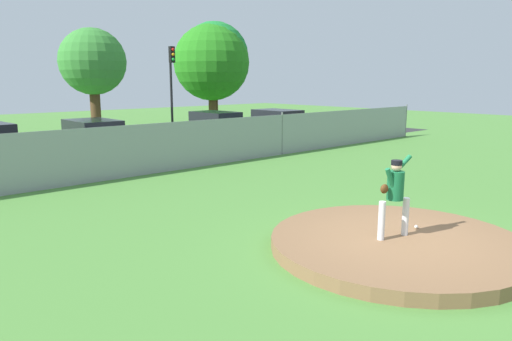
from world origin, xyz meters
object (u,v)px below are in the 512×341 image
parked_car_white (94,140)px  traffic_cone_orange (144,141)px  baseball (416,227)px  parked_car_teal (216,129)px  traffic_light_far (172,76)px  parked_car_champagne (277,124)px  pitcher_youth (395,190)px

parked_car_white → traffic_cone_orange: 4.32m
traffic_cone_orange → baseball: bearing=-100.2°
baseball → traffic_cone_orange: bearing=79.8°
parked_car_teal → traffic_cone_orange: parked_car_teal is taller
baseball → traffic_light_far: size_ratio=0.01×
parked_car_white → parked_car_teal: parked_car_teal is taller
parked_car_champagne → baseball: bearing=-125.5°
traffic_light_far → parked_car_champagne: bearing=-46.1°
pitcher_youth → parked_car_teal: 16.16m
pitcher_youth → traffic_light_far: 20.19m
baseball → traffic_cone_orange: (2.99, 16.65, -0.02)m
pitcher_youth → traffic_cone_orange: bearing=76.9°
baseball → traffic_cone_orange: size_ratio=0.13×
baseball → parked_car_champagne: size_ratio=0.02×
parked_car_white → traffic_light_far: (6.75, 4.48, 2.70)m
baseball → traffic_light_far: (6.12, 18.83, 3.22)m
parked_car_white → parked_car_champagne: bearing=0.7°
parked_car_champagne → traffic_light_far: 6.63m
pitcher_youth → traffic_light_far: traffic_light_far is taller
pitcher_youth → parked_car_white: bearing=89.1°
parked_car_white → parked_car_teal: 6.65m
pitcher_youth → traffic_light_far: size_ratio=0.31×
parked_car_champagne → parked_car_white: parked_car_white is taller
pitcher_youth → parked_car_champagne: (11.18, 14.44, -0.41)m
parked_car_white → traffic_light_far: bearing=33.6°
parked_car_teal → traffic_light_far: (0.11, 4.18, 2.70)m
parked_car_champagne → parked_car_teal: (-4.31, 0.18, 0.02)m
baseball → traffic_cone_orange: 16.91m
parked_car_white → baseball: bearing=-87.5°
baseball → parked_car_white: (-0.63, 14.35, 0.51)m
parked_car_champagne → traffic_cone_orange: 7.66m
parked_car_white → pitcher_youth: bearing=-90.9°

